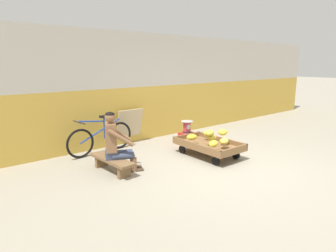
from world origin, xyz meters
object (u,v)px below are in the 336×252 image
Objects in this scene: low_bench at (112,162)px; sign_board at (130,126)px; vendor_seated at (116,142)px; banana_cart at (208,145)px; plastic_crate at (187,138)px; weighing_scale at (187,127)px; bicycle_near_left at (101,138)px.

low_bench is 2.00m from sign_board.
vendor_seated is at bearing -129.27° from sign_board.
vendor_seated is 1.29× the size of sign_board.
vendor_seated is (-2.01, 0.47, 0.33)m from banana_cart.
vendor_seated is 2.40m from plastic_crate.
vendor_seated is 1.96m from sign_board.
plastic_crate is at bearing 90.00° from weighing_scale.
vendor_seated reaches higher than bicycle_near_left.
sign_board is at bearing 111.07° from banana_cart.
weighing_scale reaches higher than plastic_crate.
banana_cart is 1.30× the size of low_bench.
sign_board reaches higher than weighing_scale.
vendor_seated reaches higher than sign_board.
plastic_crate is 0.22× the size of bicycle_near_left.
weighing_scale is 0.18× the size of bicycle_near_left.
banana_cart is 1.28× the size of vendor_seated.
low_bench is 1.27× the size of sign_board.
plastic_crate is at bearing -19.41° from bicycle_near_left.
bicycle_near_left is at bearing 76.11° from vendor_seated.
bicycle_near_left is (-1.99, 0.70, -0.10)m from weighing_scale.
bicycle_near_left reaches higher than low_bench.
low_bench is 0.67× the size of bicycle_near_left.
banana_cart is at bearing -13.17° from vendor_seated.
plastic_crate is at bearing 13.00° from vendor_seated.
vendor_seated is (0.08, -0.04, 0.37)m from low_bench.
plastic_crate is 1.48m from sign_board.
banana_cart is 1.05m from plastic_crate.
sign_board is (1.32, 1.48, 0.24)m from low_bench.
sign_board is (1.24, 1.52, -0.13)m from vendor_seated.
sign_board reaches higher than bicycle_near_left.
weighing_scale is at bearing -90.00° from plastic_crate.
bicycle_near_left is (-1.99, 0.70, 0.20)m from plastic_crate.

